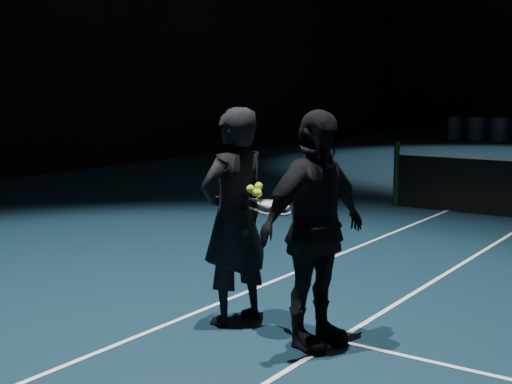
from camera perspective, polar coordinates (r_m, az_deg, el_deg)
net_post_left at (r=12.36m, az=11.18°, el=1.43°), size 0.10×0.10×1.10m
player_a at (r=6.04m, az=-1.75°, el=-1.99°), size 0.59×0.76×1.85m
player_b at (r=5.50m, az=4.68°, el=-3.05°), size 0.68×1.16×1.85m
racket_lower at (r=5.73m, az=1.50°, el=-1.63°), size 0.70×0.31×0.03m
racket_upper at (r=5.78m, az=1.39°, el=-1.01°), size 0.69×0.26×0.10m
tennis_balls at (r=5.84m, az=0.09°, el=0.11°), size 0.12×0.10×0.12m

